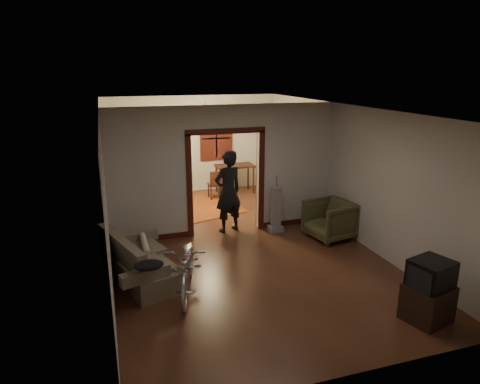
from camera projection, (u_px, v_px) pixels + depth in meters
name	position (u px, v px, depth m)	size (l,w,h in m)	color
floor	(236.00, 243.00, 8.95)	(5.00, 8.50, 0.01)	#3D1F13
ceiling	(235.00, 108.00, 8.17)	(5.00, 8.50, 0.01)	white
wall_back	(193.00, 144.00, 12.45)	(5.00, 0.02, 2.80)	beige
wall_left	(105.00, 189.00, 7.83)	(0.02, 8.50, 2.80)	beige
wall_right	(345.00, 170.00, 9.29)	(0.02, 8.50, 2.80)	beige
partition_wall	(225.00, 170.00, 9.25)	(5.00, 0.14, 2.80)	beige
door_casing	(225.00, 184.00, 9.33)	(1.74, 0.20, 2.32)	#3D130D
far_window	(216.00, 138.00, 12.58)	(0.98, 0.06, 1.28)	black
chandelier	(206.00, 118.00, 10.59)	(0.24, 0.24, 0.24)	#FFE0A5
light_switch	(272.00, 174.00, 9.53)	(0.08, 0.01, 0.12)	silver
sofa	(141.00, 258.00, 7.30)	(0.79, 1.77, 0.81)	brown
rolled_paper	(145.00, 244.00, 7.57)	(0.11, 0.11, 0.86)	beige
jacket	(149.00, 265.00, 6.40)	(0.45, 0.34, 0.13)	black
bicycle	(188.00, 265.00, 6.89)	(0.61, 1.75, 0.92)	silver
armchair	(330.00, 220.00, 9.12)	(0.88, 0.90, 0.82)	#494829
tv_stand	(427.00, 303.00, 6.14)	(0.60, 0.54, 0.54)	black
crt_tv	(431.00, 276.00, 6.03)	(0.54, 0.48, 0.47)	black
vacuum	(276.00, 210.00, 9.48)	(0.31, 0.25, 1.01)	gray
person	(228.00, 192.00, 9.38)	(0.67, 0.44, 1.84)	black
oriental_rug	(200.00, 206.00, 11.35)	(1.65, 2.17, 0.02)	maroon
locker	(152.00, 168.00, 11.88)	(0.87, 0.48, 1.74)	#25301D
globe	(150.00, 129.00, 11.58)	(0.31, 0.31, 0.31)	#1E5972
desk	(235.00, 179.00, 12.53)	(1.10, 0.62, 0.82)	black
desk_chair	(215.00, 185.00, 11.94)	(0.36, 0.36, 0.82)	black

